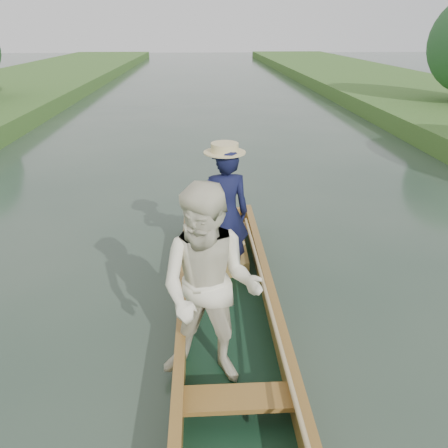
{
  "coord_description": "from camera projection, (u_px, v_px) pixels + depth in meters",
  "views": [
    {
      "loc": [
        -0.27,
        -4.38,
        3.21
      ],
      "look_at": [
        0.0,
        0.6,
        0.95
      ],
      "focal_mm": 35.0,
      "sensor_mm": 36.0,
      "label": 1
    }
  ],
  "objects": [
    {
      "name": "ground",
      "position": [
        227.0,
        315.0,
        5.32
      ],
      "size": [
        120.0,
        120.0,
        0.0
      ],
      "primitive_type": "plane",
      "color": "#283D30",
      "rests_on": "ground"
    },
    {
      "name": "trees_far",
      "position": [
        262.0,
        53.0,
        11.68
      ],
      "size": [
        22.79,
        15.33,
        4.47
      ],
      "color": "#47331E",
      "rests_on": "ground"
    },
    {
      "name": "punt",
      "position": [
        219.0,
        274.0,
        4.74
      ],
      "size": [
        1.34,
        5.0,
        2.06
      ],
      "color": "black",
      "rests_on": "ground"
    }
  ]
}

